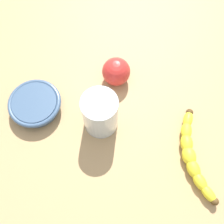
{
  "coord_description": "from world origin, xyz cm",
  "views": [
    {
      "loc": [
        17.65,
        -14.38,
        70.31
      ],
      "look_at": [
        -4.42,
        3.59,
        5.0
      ],
      "focal_mm": 44.33,
      "sensor_mm": 36.0,
      "label": 1
    }
  ],
  "objects_px": {
    "smoothie_glass": "(101,114)",
    "ceramic_bowl": "(35,104)",
    "banana": "(192,155)",
    "apple_fruit": "(116,72)"
  },
  "relations": [
    {
      "from": "ceramic_bowl",
      "to": "banana",
      "type": "bearing_deg",
      "value": 32.08
    },
    {
      "from": "smoothie_glass",
      "to": "apple_fruit",
      "type": "height_order",
      "value": "smoothie_glass"
    },
    {
      "from": "banana",
      "to": "smoothie_glass",
      "type": "height_order",
      "value": "smoothie_glass"
    },
    {
      "from": "apple_fruit",
      "to": "banana",
      "type": "bearing_deg",
      "value": 0.34
    },
    {
      "from": "banana",
      "to": "ceramic_bowl",
      "type": "relative_size",
      "value": 1.54
    },
    {
      "from": "banana",
      "to": "smoothie_glass",
      "type": "xyz_separation_m",
      "value": [
        -0.21,
        -0.11,
        0.04
      ]
    },
    {
      "from": "smoothie_glass",
      "to": "ceramic_bowl",
      "type": "relative_size",
      "value": 0.89
    },
    {
      "from": "banana",
      "to": "apple_fruit",
      "type": "bearing_deg",
      "value": -148.91
    },
    {
      "from": "banana",
      "to": "apple_fruit",
      "type": "relative_size",
      "value": 2.79
    },
    {
      "from": "smoothie_glass",
      "to": "ceramic_bowl",
      "type": "xyz_separation_m",
      "value": [
        -0.14,
        -0.11,
        -0.04
      ]
    }
  ]
}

